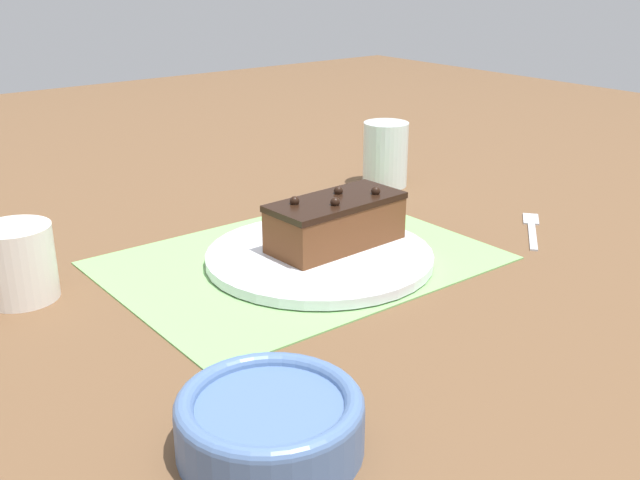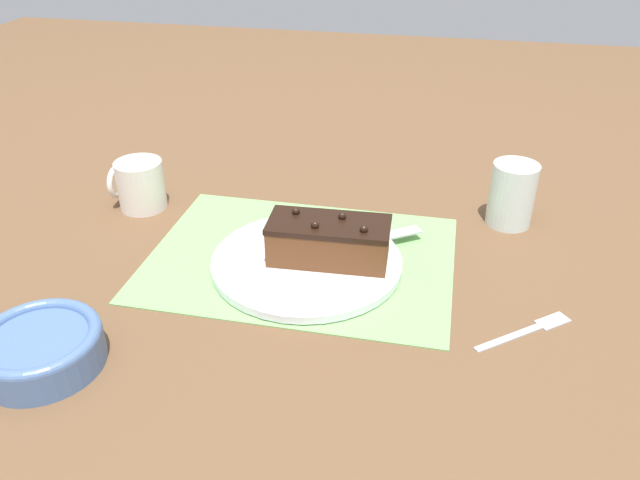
% 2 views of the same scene
% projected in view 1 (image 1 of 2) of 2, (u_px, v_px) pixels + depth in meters
% --- Properties ---
extents(ground_plane, '(3.00, 3.00, 0.00)m').
position_uv_depth(ground_plane, '(299.00, 261.00, 0.95)').
color(ground_plane, brown).
extents(placemat_woven, '(0.46, 0.34, 0.00)m').
position_uv_depth(placemat_woven, '(299.00, 260.00, 0.94)').
color(placemat_woven, '#7AB266').
rests_on(placemat_woven, ground_plane).
extents(cake_plate, '(0.28, 0.28, 0.01)m').
position_uv_depth(cake_plate, '(319.00, 257.00, 0.93)').
color(cake_plate, white).
rests_on(cake_plate, placemat_woven).
extents(chocolate_cake, '(0.18, 0.09, 0.07)m').
position_uv_depth(chocolate_cake, '(336.00, 222.00, 0.94)').
color(chocolate_cake, brown).
rests_on(chocolate_cake, cake_plate).
extents(serving_knife, '(0.20, 0.15, 0.01)m').
position_uv_depth(serving_knife, '(321.00, 236.00, 0.97)').
color(serving_knife, slate).
rests_on(serving_knife, cake_plate).
extents(drinking_glass, '(0.07, 0.07, 0.11)m').
position_uv_depth(drinking_glass, '(385.00, 154.00, 1.24)').
color(drinking_glass, silver).
rests_on(drinking_glass, ground_plane).
extents(small_bowl, '(0.15, 0.15, 0.05)m').
position_uv_depth(small_bowl, '(270.00, 421.00, 0.58)').
color(small_bowl, '#4C6B9E').
rests_on(small_bowl, ground_plane).
extents(coffee_mug, '(0.09, 0.08, 0.09)m').
position_uv_depth(coffee_mug, '(16.00, 263.00, 0.83)').
color(coffee_mug, silver).
rests_on(coffee_mug, ground_plane).
extents(dessert_fork, '(0.13, 0.11, 0.01)m').
position_uv_depth(dessert_fork, '(532.00, 227.00, 1.06)').
color(dessert_fork, '#B7BABF').
rests_on(dessert_fork, ground_plane).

